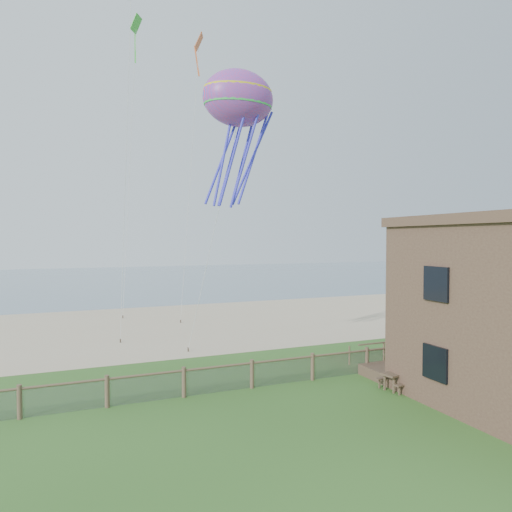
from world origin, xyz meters
The scene contains 9 objects.
ground centered at (0.00, 0.00, 0.00)m, with size 160.00×160.00×0.00m, color #2C521C.
sand_beach centered at (0.00, 22.00, 0.00)m, with size 72.00×20.00×0.02m, color tan.
ocean centered at (0.00, 66.00, 0.00)m, with size 160.00×68.00×0.02m, color slate.
chainlink_fence centered at (0.00, 6.00, 0.55)m, with size 36.20×0.20×1.25m, color #483828, non-canonical shape.
motel_deck centered at (13.00, 5.00, 0.25)m, with size 15.00×2.00×0.50m, color brown.
picnic_table centered at (5.89, 3.47, 0.37)m, with size 1.76×1.33×0.74m, color brown, non-canonical shape.
octopus_kite centered at (1.01, 10.41, 11.89)m, with size 3.68×2.60×7.58m, color #F9275E, non-canonical shape.
kite_red centered at (1.15, 18.56, 19.36)m, with size 1.09×0.70×2.37m, color #D95B26, non-canonical shape.
kite_green centered at (-2.51, 22.47, 21.38)m, with size 1.22×0.70×2.97m, color green, non-canonical shape.
Camera 1 is at (-7.30, -12.18, 6.44)m, focal length 32.00 mm.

